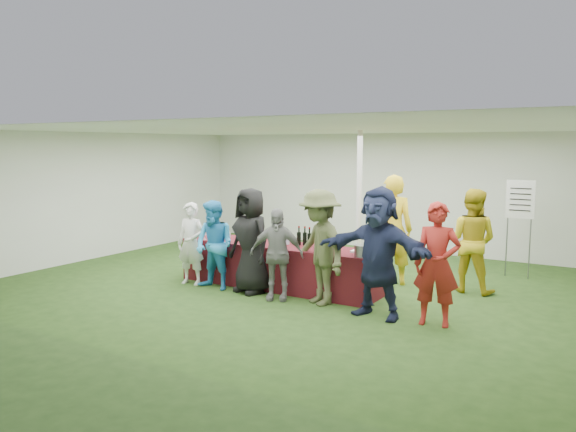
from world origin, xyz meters
The scene contains 18 objects.
ground centered at (0.00, 0.00, 0.00)m, with size 60.00×60.00×0.00m, color #284719.
tent centered at (0.50, 1.20, 1.35)m, with size 10.00×10.00×10.00m.
serving_table centered at (-0.28, -0.38, 0.38)m, with size 3.60×0.80×0.75m, color #5C1316.
wine_bottles centered at (0.35, -0.24, 0.87)m, with size 0.64×0.11×0.32m.
wine_glasses centered at (-1.19, -0.65, 0.86)m, with size 1.17×0.08×0.16m.
water_bottle centered at (-0.14, -0.30, 0.85)m, with size 0.07×0.07×0.23m.
bar_towel centered at (1.21, -0.33, 0.77)m, with size 0.25×0.18×0.03m, color white.
dump_bucket centered at (1.39, -0.60, 0.84)m, with size 0.27×0.27×0.18m, color slate.
wine_list_sign centered at (3.09, 2.55, 1.32)m, with size 0.50×0.03×1.80m.
staff_pourer centered at (1.29, 0.87, 0.96)m, with size 0.70×0.46×1.93m, color yellow.
staff_back centered at (2.60, 1.05, 0.86)m, with size 0.84×0.65×1.73m, color gold.
customer_0 centered at (-1.70, -0.99, 0.72)m, with size 0.53×0.35×1.44m, color silver.
customer_1 centered at (-1.13, -1.05, 0.76)m, with size 0.73×0.57×1.51m, color #2A94D8.
customer_2 centered at (-0.49, -0.89, 0.87)m, with size 0.85×0.55×1.74m, color black.
customer_3 centered at (0.11, -1.04, 0.73)m, with size 0.85×0.36×1.46m, color gray.
customer_4 centered at (0.81, -0.91, 0.89)m, with size 1.14×0.66×1.77m, color #484E2B.
customer_5 centered at (1.82, -1.04, 0.93)m, with size 1.73×0.55×1.87m, color #1B2240.
customer_6 centered at (2.64, -0.98, 0.84)m, with size 0.61×0.40×1.68m, color maroon.
Camera 1 is at (4.81, -8.33, 2.44)m, focal length 35.00 mm.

